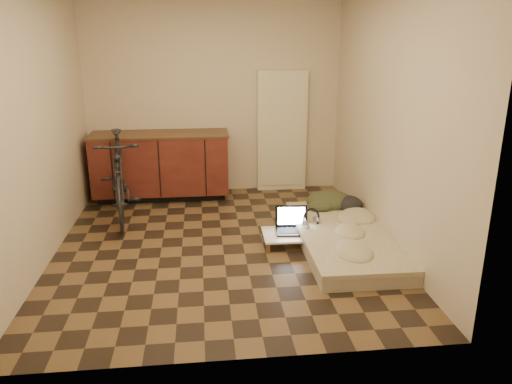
{
  "coord_description": "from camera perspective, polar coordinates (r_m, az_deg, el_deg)",
  "views": [
    {
      "loc": [
        -0.19,
        -4.98,
        2.21
      ],
      "look_at": [
        0.38,
        0.12,
        0.55
      ],
      "focal_mm": 35.0,
      "sensor_mm": 36.0,
      "label": 1
    }
  ],
  "objects": [
    {
      "name": "mouse",
      "position": [
        5.43,
        7.79,
        -4.71
      ],
      "size": [
        0.08,
        0.1,
        0.03
      ],
      "primitive_type": "ellipsoid",
      "rotation": [
        0.0,
        0.0,
        -0.38
      ],
      "color": "white",
      "rests_on": "lap_desk"
    },
    {
      "name": "appliance_panel",
      "position": [
        7.15,
        2.98,
        6.92
      ],
      "size": [
        0.7,
        0.1,
        1.7
      ],
      "primitive_type": "cube",
      "color": "#F2EABF",
      "rests_on": "ground"
    },
    {
      "name": "lap_desk",
      "position": [
        5.45,
        4.64,
        -4.86
      ],
      "size": [
        0.74,
        0.48,
        0.12
      ],
      "rotation": [
        0.0,
        0.0,
        -0.02
      ],
      "color": "brown",
      "rests_on": "ground"
    },
    {
      "name": "bicycle",
      "position": [
        6.28,
        -15.38,
        2.22
      ],
      "size": [
        0.77,
        1.85,
        1.16
      ],
      "primitive_type": "imported",
      "rotation": [
        0.0,
        0.0,
        0.14
      ],
      "color": "black",
      "rests_on": "ground"
    },
    {
      "name": "futon",
      "position": [
        5.47,
        10.05,
        -5.24
      ],
      "size": [
        0.98,
        2.01,
        0.17
      ],
      "rotation": [
        0.0,
        0.0,
        -0.01
      ],
      "color": "#BBAE95",
      "rests_on": "ground"
    },
    {
      "name": "clothing_pile",
      "position": [
        6.16,
        8.96,
        -0.45
      ],
      "size": [
        0.61,
        0.51,
        0.24
      ],
      "primitive_type": null,
      "rotation": [
        0.0,
        0.0,
        -0.01
      ],
      "color": "#343A22",
      "rests_on": "futon"
    },
    {
      "name": "cabinets",
      "position": [
        6.93,
        -10.78,
        3.03
      ],
      "size": [
        1.84,
        0.62,
        0.91
      ],
      "color": "black",
      "rests_on": "ground"
    },
    {
      "name": "headphones",
      "position": [
        5.51,
        6.35,
        -2.94
      ],
      "size": [
        0.34,
        0.33,
        0.17
      ],
      "primitive_type": null,
      "rotation": [
        0.0,
        0.0,
        0.51
      ],
      "color": "black",
      "rests_on": "futon"
    },
    {
      "name": "laptop",
      "position": [
        5.49,
        4.15,
        -3.9
      ],
      "size": [
        0.38,
        0.35,
        0.25
      ],
      "rotation": [
        0.0,
        0.0,
        -0.08
      ],
      "color": "black",
      "rests_on": "lap_desk"
    },
    {
      "name": "room_shell",
      "position": [
        5.07,
        -4.12,
        7.52
      ],
      "size": [
        3.5,
        4.0,
        2.6
      ],
      "color": "brown",
      "rests_on": "ground"
    }
  ]
}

